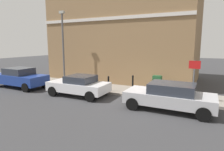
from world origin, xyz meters
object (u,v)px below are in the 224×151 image
utility_cabinet (157,85)px  lamppost (63,44)px  street_sign (194,74)px  car_white (79,85)px  bollard_far_kerb (108,83)px  car_blue (20,77)px  car_silver (170,96)px  bollard_near_cabinet (133,82)px

utility_cabinet → lamppost: size_ratio=0.20×
utility_cabinet → street_sign: 2.57m
car_white → bollard_far_kerb: car_white is taller
car_blue → bollard_far_kerb: bearing=-167.7°
bollard_far_kerb → street_sign: (0.17, -5.27, 0.96)m
car_white → lamppost: size_ratio=0.69×
car_blue → street_sign: size_ratio=1.94×
car_blue → bollard_far_kerb: 7.11m
car_blue → bollard_far_kerb: (1.52, -6.94, -0.07)m
car_silver → utility_cabinet: bearing=-63.8°
car_blue → bollard_near_cabinet: car_blue is taller
car_silver → car_blue: car_blue is taller
car_silver → street_sign: bearing=-120.0°
car_silver → car_blue: 11.27m
utility_cabinet → car_silver: bearing=-153.1°
car_silver → lamppost: 9.62m
bollard_far_kerb → street_sign: 5.36m
bollard_near_cabinet → lamppost: lamppost is taller
utility_cabinet → lamppost: (-0.09, 7.67, 2.62)m
bollard_near_cabinet → bollard_far_kerb: same height
car_white → street_sign: street_sign is taller
utility_cabinet → bollard_far_kerb: (-1.00, 3.05, 0.02)m
bollard_far_kerb → lamppost: lamppost is taller
car_silver → bollard_far_kerb: (1.52, 4.33, -0.03)m
car_blue → street_sign: street_sign is taller
car_silver → lamppost: bearing=-15.9°
bollard_near_cabinet → street_sign: 4.17m
utility_cabinet → bollard_near_cabinet: bearing=86.7°
utility_cabinet → bollard_near_cabinet: utility_cabinet is taller
car_silver → lamppost: size_ratio=0.77×
bollard_far_kerb → bollard_near_cabinet: bearing=-50.2°
utility_cabinet → bollard_near_cabinet: 1.73m
car_blue → car_white: bearing=-178.9°
car_white → car_blue: (-0.11, 5.54, 0.08)m
car_silver → street_sign: size_ratio=1.91×
car_white → street_sign: size_ratio=1.72×
bollard_near_cabinet → car_white: bearing=132.6°
bollard_near_cabinet → car_blue: bearing=107.6°
car_white → utility_cabinet: 5.06m
bollard_near_cabinet → street_sign: size_ratio=0.45×
car_silver → utility_cabinet: (2.52, 1.28, -0.05)m
car_white → utility_cabinet: size_ratio=3.44×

